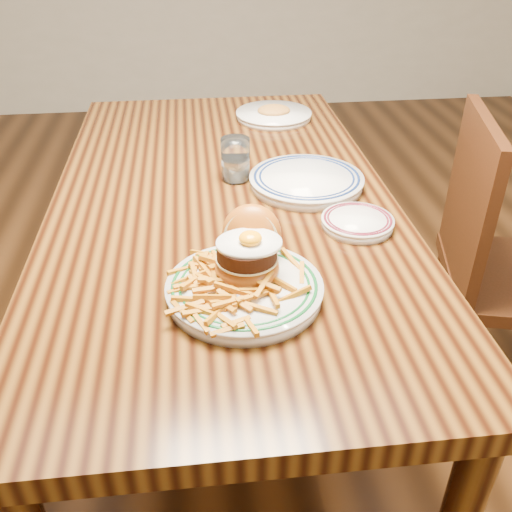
{
  "coord_description": "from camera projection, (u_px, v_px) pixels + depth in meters",
  "views": [
    {
      "loc": [
        -0.07,
        -1.3,
        1.4
      ],
      "look_at": [
        0.03,
        -0.43,
        0.84
      ],
      "focal_mm": 40.0,
      "sensor_mm": 36.0,
      "label": 1
    }
  ],
  "objects": [
    {
      "name": "main_plate",
      "position": [
        246.0,
        274.0,
        1.07
      ],
      "size": [
        0.3,
        0.31,
        0.14
      ],
      "rotation": [
        0.0,
        0.0,
        -0.24
      ],
      "color": "silver",
      "rests_on": "table"
    },
    {
      "name": "table",
      "position": [
        224.0,
        225.0,
        1.49
      ],
      "size": [
        0.85,
        1.6,
        0.75
      ],
      "color": "black",
      "rests_on": "floor"
    },
    {
      "name": "water_glass",
      "position": [
        236.0,
        162.0,
        1.49
      ],
      "size": [
        0.08,
        0.08,
        0.11
      ],
      "color": "white",
      "rests_on": "table"
    },
    {
      "name": "side_plate",
      "position": [
        357.0,
        222.0,
        1.29
      ],
      "size": [
        0.16,
        0.17,
        0.03
      ],
      "rotation": [
        0.0,
        0.0,
        -0.11
      ],
      "color": "silver",
      "rests_on": "table"
    },
    {
      "name": "rear_plate",
      "position": [
        306.0,
        180.0,
        1.47
      ],
      "size": [
        0.29,
        0.29,
        0.03
      ],
      "rotation": [
        0.0,
        0.0,
        -0.34
      ],
      "color": "silver",
      "rests_on": "table"
    },
    {
      "name": "chair_right",
      "position": [
        500.0,
        263.0,
        1.65
      ],
      "size": [
        0.52,
        0.52,
        0.91
      ],
      "rotation": [
        0.0,
        0.0,
        2.89
      ],
      "color": "#39190B",
      "rests_on": "floor"
    },
    {
      "name": "floor",
      "position": [
        230.0,
        402.0,
        1.85
      ],
      "size": [
        6.0,
        6.0,
        0.0
      ],
      "primitive_type": "plane",
      "color": "black",
      "rests_on": "ground"
    },
    {
      "name": "far_plate",
      "position": [
        274.0,
        114.0,
        1.91
      ],
      "size": [
        0.25,
        0.25,
        0.05
      ],
      "rotation": [
        0.0,
        0.0,
        0.14
      ],
      "color": "silver",
      "rests_on": "table"
    }
  ]
}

